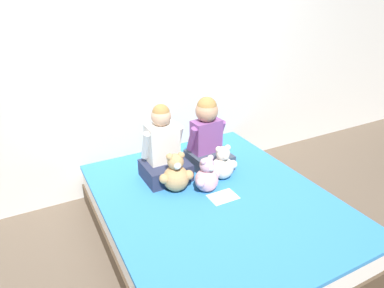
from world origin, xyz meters
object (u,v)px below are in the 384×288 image
Objects in this scene: bed at (215,217)px; sign_card at (223,197)px; teddy_bear_held_by_right_child at (223,165)px; child_on_left at (164,150)px; teddy_bear_between_children at (207,177)px; teddy_bear_held_by_left_child at (176,175)px; child_on_right at (208,137)px.

bed is 0.19m from sign_card.
bed is 0.42m from teddy_bear_held_by_right_child.
bed is at bearing -65.55° from child_on_left.
teddy_bear_held_by_right_child is at bearing 7.12° from teddy_bear_between_children.
child_on_left reaches higher than teddy_bear_held_by_right_child.
sign_card is at bearing -61.80° from child_on_left.
teddy_bear_between_children is at bearing -18.23° from teddy_bear_held_by_left_child.
bed is 0.67m from child_on_right.
child_on_right is at bearing 73.91° from sign_card.
bed is at bearing -116.51° from child_on_right.
teddy_bear_held_by_right_child is (0.41, -0.24, -0.12)m from child_on_left.
teddy_bear_between_children is (-0.01, 0.12, 0.30)m from bed.
child_on_right reaches higher than teddy_bear_held_by_left_child.
teddy_bear_held_by_left_child is at bearing -176.20° from teddy_bear_held_by_right_child.
sign_card reaches higher than bed.
child_on_right is (0.19, 0.46, 0.45)m from bed.
teddy_bear_held_by_left_child is (-0.41, -0.23, -0.13)m from child_on_right.
teddy_bear_between_children is (-0.20, -0.34, -0.15)m from child_on_right.
sign_card is at bearing -114.94° from teddy_bear_held_by_right_child.
teddy_bear_held_by_right_child is 1.38× the size of sign_card.
teddy_bear_held_by_right_child is at bearing 8.77° from teddy_bear_held_by_left_child.
child_on_left is at bearing 102.12° from teddy_bear_between_children.
bed is 0.66m from child_on_left.
sign_card is at bearing -32.79° from teddy_bear_held_by_left_child.
child_on_left is 2.13× the size of teddy_bear_held_by_right_child.
teddy_bear_between_children is (0.21, -0.11, -0.01)m from teddy_bear_held_by_left_child.
child_on_left is at bearing 176.75° from child_on_right.
teddy_bear_held_by_left_child is at bearing 136.55° from sign_card.
teddy_bear_held_by_left_child is 1.11× the size of teddy_bear_between_children.
teddy_bear_held_by_right_child is at bearing -31.31° from child_on_left.
teddy_bear_held_by_left_child is 0.41m from teddy_bear_held_by_right_child.
teddy_bear_between_children is 1.37× the size of sign_card.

